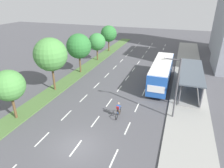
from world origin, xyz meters
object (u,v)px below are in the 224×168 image
Objects in this scene: median_tree_fifth at (109,34)px; streetlight at (175,85)px; median_tree_second at (51,55)px; median_tree_fourth at (97,42)px; bus at (161,71)px; bus_shelter at (193,78)px; median_tree_nearest at (9,86)px; cyclist at (118,110)px; median_tree_third at (79,46)px.

median_tree_fifth is 28.40m from streetlight.
median_tree_second reaches higher than median_tree_fourth.
median_tree_fourth is at bearing 150.47° from bus.
bus is at bearing -47.52° from median_tree_fifth.
median_tree_nearest is (-17.76, -13.31, 2.01)m from bus_shelter.
bus_shelter is at bearing 18.52° from median_tree_second.
median_tree_second is at bearing -152.61° from bus.
median_tree_second is (-0.10, 7.32, 1.21)m from median_tree_nearest.
median_tree_nearest is at bearing -159.00° from cyclist.
cyclist is 6.50m from streetlight.
median_tree_third reaches higher than cyclist.
bus_shelter is 8.15m from streetlight.
bus_shelter is 19.12m from median_tree_second.
median_tree_fifth is (-10.40, 25.36, 3.32)m from cyclist.
median_tree_nearest is 0.83× the size of median_tree_third.
cyclist is 11.38m from median_tree_nearest.
median_tree_second is 1.34× the size of median_tree_fourth.
median_tree_second is at bearing 90.81° from median_tree_nearest.
bus reaches higher than cyclist.
cyclist is 0.31× the size of median_tree_fifth.
cyclist is 11.69m from median_tree_second.
median_tree_fourth is (0.01, 7.32, -0.79)m from median_tree_third.
median_tree_third is at bearing -89.07° from median_tree_fifth.
streetlight is at bearing -75.94° from bus.
bus is at bearing 27.39° from median_tree_second.
median_tree_third is at bearing 88.72° from median_tree_second.
median_tree_nearest is at bearing -133.20° from bus.
bus is 1.74× the size of streetlight.
median_tree_fifth is (-0.24, 7.32, 0.34)m from median_tree_fourth.
streetlight reaches higher than bus_shelter.
median_tree_third is 0.99× the size of streetlight.
median_tree_third is 7.36m from median_tree_fourth.
streetlight reaches higher than median_tree_nearest.
bus is 11.01m from cyclist.
bus_shelter is at bearing -26.07° from median_tree_fourth.
median_tree_nearest is (-13.49, -14.36, 1.81)m from bus.
median_tree_nearest is 29.29m from median_tree_fifth.
median_tree_second is 1.10× the size of streetlight.
median_tree_fifth is at bearing 90.34° from median_tree_nearest.
bus_shelter is 1.97× the size of median_tree_fourth.
median_tree_fifth is (-0.07, 21.96, -0.99)m from median_tree_second.
bus_shelter is 12.08m from cyclist.
median_tree_fourth is at bearing 133.79° from streetlight.
median_tree_fourth is at bearing 89.83° from median_tree_nearest.
bus is at bearing 46.80° from median_tree_nearest.
median_tree_nearest is at bearing -159.99° from streetlight.
bus is 1.58× the size of median_tree_second.
median_tree_nearest is at bearing -89.66° from median_tree_fifth.
median_tree_nearest is at bearing -89.19° from median_tree_second.
median_tree_fifth is (-0.24, 14.64, -0.45)m from median_tree_third.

